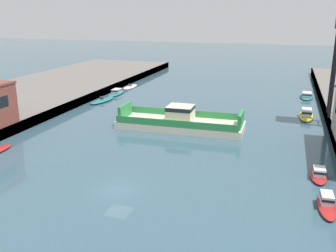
% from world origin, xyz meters
% --- Properties ---
extents(ground_plane, '(400.00, 400.00, 0.00)m').
position_xyz_m(ground_plane, '(0.00, 0.00, 0.00)').
color(ground_plane, '#385666').
extents(chain_ferry, '(20.04, 7.06, 3.68)m').
position_xyz_m(chain_ferry, '(0.23, 23.21, 1.11)').
color(chain_ferry, beige).
rests_on(chain_ferry, ground).
extents(moored_boat_near_left, '(2.60, 8.32, 1.57)m').
position_xyz_m(moored_boat_near_left, '(19.65, 36.31, 0.59)').
color(moored_boat_near_left, yellow).
rests_on(moored_boat_near_left, ground).
extents(moored_boat_near_right, '(3.46, 7.64, 1.06)m').
position_xyz_m(moored_boat_near_right, '(-20.28, 36.34, 0.29)').
color(moored_boat_near_right, '#237075').
rests_on(moored_boat_near_right, ground).
extents(moored_boat_mid_left, '(3.00, 7.94, 1.22)m').
position_xyz_m(moored_boat_mid_left, '(20.27, 53.35, 0.46)').
color(moored_boat_mid_left, '#237075').
rests_on(moored_boat_mid_left, ground).
extents(moored_boat_mid_right, '(2.50, 7.08, 0.86)m').
position_xyz_m(moored_boat_mid_right, '(-20.86, 52.53, 0.19)').
color(moored_boat_mid_right, white).
rests_on(moored_boat_mid_right, ground).
extents(moored_boat_far_right, '(1.83, 5.05, 1.30)m').
position_xyz_m(moored_boat_far_right, '(20.10, 9.53, 0.48)').
color(moored_boat_far_right, red).
rests_on(moored_boat_far_right, ground).
extents(moored_boat_upstream_a, '(2.53, 7.43, 1.23)m').
position_xyz_m(moored_boat_upstream_a, '(-20.59, 43.81, 0.45)').
color(moored_boat_upstream_a, '#237075').
rests_on(moored_boat_upstream_a, ground).
extents(moored_boat_upstream_b, '(1.78, 5.53, 1.36)m').
position_xyz_m(moored_boat_upstream_b, '(20.39, 2.53, 0.50)').
color(moored_boat_upstream_b, red).
rests_on(moored_boat_upstream_b, ground).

